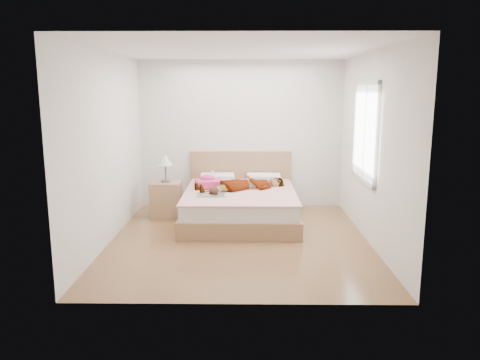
# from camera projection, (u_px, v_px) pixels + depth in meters

# --- Properties ---
(ground) EXTENTS (4.00, 4.00, 0.00)m
(ground) POSITION_uv_depth(u_px,v_px,m) (239.00, 240.00, 6.59)
(ground) COLOR #54371A
(ground) RESTS_ON ground
(woman) EXTENTS (1.62, 1.10, 0.21)m
(woman) POSITION_uv_depth(u_px,v_px,m) (242.00, 182.00, 7.56)
(woman) COLOR white
(woman) RESTS_ON bed
(hair) EXTENTS (0.57, 0.66, 0.09)m
(hair) POSITION_uv_depth(u_px,v_px,m) (209.00, 180.00, 8.02)
(hair) COLOR black
(hair) RESTS_ON bed
(phone) EXTENTS (0.08, 0.11, 0.05)m
(phone) POSITION_uv_depth(u_px,v_px,m) (213.00, 173.00, 7.94)
(phone) COLOR silver
(phone) RESTS_ON bed
(room_shell) EXTENTS (4.00, 4.00, 4.00)m
(room_shell) POSITION_uv_depth(u_px,v_px,m) (365.00, 132.00, 6.58)
(room_shell) COLOR white
(room_shell) RESTS_ON ground
(bed) EXTENTS (1.80, 2.08, 1.00)m
(bed) POSITION_uv_depth(u_px,v_px,m) (240.00, 204.00, 7.56)
(bed) COLOR #8E6341
(bed) RESTS_ON ground
(towel) EXTENTS (0.43, 0.37, 0.21)m
(towel) POSITION_uv_depth(u_px,v_px,m) (208.00, 183.00, 7.63)
(towel) COLOR #EE408B
(towel) RESTS_ON bed
(magazine) EXTENTS (0.47, 0.32, 0.03)m
(magazine) POSITION_uv_depth(u_px,v_px,m) (211.00, 195.00, 7.07)
(magazine) COLOR white
(magazine) RESTS_ON bed
(coffee_mug) EXTENTS (0.13, 0.10, 0.10)m
(coffee_mug) POSITION_uv_depth(u_px,v_px,m) (216.00, 190.00, 7.20)
(coffee_mug) COLOR white
(coffee_mug) RESTS_ON bed
(plush_toy) EXTENTS (0.18, 0.24, 0.13)m
(plush_toy) POSITION_uv_depth(u_px,v_px,m) (214.00, 191.00, 7.10)
(plush_toy) COLOR black
(plush_toy) RESTS_ON bed
(nightstand) EXTENTS (0.50, 0.44, 1.05)m
(nightstand) POSITION_uv_depth(u_px,v_px,m) (166.00, 197.00, 7.72)
(nightstand) COLOR brown
(nightstand) RESTS_ON ground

